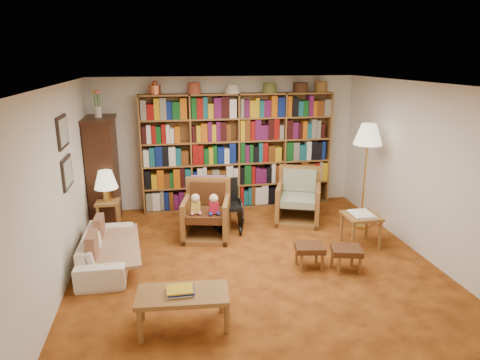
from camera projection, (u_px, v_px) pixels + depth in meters
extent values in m
plane|color=#A35419|center=(252.00, 259.00, 6.22)|extent=(5.00, 5.00, 0.00)
plane|color=white|center=(254.00, 84.00, 5.53)|extent=(5.00, 5.00, 0.00)
plane|color=silver|center=(226.00, 143.00, 8.24)|extent=(5.00, 0.00, 5.00)
plane|color=silver|center=(316.00, 257.00, 3.51)|extent=(5.00, 0.00, 5.00)
plane|color=silver|center=(62.00, 186.00, 5.45)|extent=(0.00, 5.00, 5.00)
plane|color=silver|center=(419.00, 169.00, 6.30)|extent=(0.00, 5.00, 5.00)
cube|color=brown|center=(238.00, 152.00, 8.17)|extent=(3.60, 0.30, 2.20)
cube|color=#3A1D0F|center=(103.00, 172.00, 7.48)|extent=(0.45, 0.90, 1.80)
cube|color=#3A1D0F|center=(99.00, 119.00, 7.22)|extent=(0.50, 0.95, 0.06)
cylinder|color=silver|center=(98.00, 112.00, 7.19)|extent=(0.12, 0.12, 0.18)
cube|color=black|center=(62.00, 132.00, 5.56)|extent=(0.03, 0.52, 0.42)
cube|color=gray|center=(64.00, 132.00, 5.56)|extent=(0.01, 0.44, 0.34)
cube|color=black|center=(67.00, 173.00, 5.71)|extent=(0.03, 0.52, 0.42)
cube|color=gray|center=(68.00, 173.00, 5.71)|extent=(0.01, 0.44, 0.34)
imported|color=silver|center=(107.00, 250.00, 6.00)|extent=(1.60, 0.64, 0.47)
cube|color=beige|center=(110.00, 245.00, 5.99)|extent=(0.93, 1.55, 0.04)
cube|color=maroon|center=(99.00, 226.00, 6.25)|extent=(0.12, 0.35, 0.35)
cube|color=maroon|center=(92.00, 246.00, 5.59)|extent=(0.12, 0.37, 0.37)
cube|color=brown|center=(108.00, 202.00, 7.06)|extent=(0.39, 0.39, 0.04)
cylinder|color=brown|center=(99.00, 222.00, 6.97)|extent=(0.05, 0.05, 0.51)
cylinder|color=brown|center=(117.00, 220.00, 7.02)|extent=(0.05, 0.05, 0.51)
cylinder|color=brown|center=(101.00, 215.00, 7.25)|extent=(0.05, 0.05, 0.51)
cylinder|color=brown|center=(119.00, 214.00, 7.30)|extent=(0.05, 0.05, 0.51)
cylinder|color=gold|center=(107.00, 195.00, 7.02)|extent=(0.13, 0.13, 0.21)
cone|color=#FDF0CF|center=(106.00, 179.00, 6.95)|extent=(0.38, 0.38, 0.30)
cube|color=brown|center=(207.00, 235.00, 6.99)|extent=(0.88, 0.91, 0.08)
cube|color=brown|center=(186.00, 220.00, 6.85)|extent=(0.24, 0.76, 0.65)
cube|color=brown|center=(227.00, 217.00, 6.97)|extent=(0.24, 0.76, 0.65)
cube|color=brown|center=(204.00, 204.00, 7.20)|extent=(0.73, 0.24, 0.92)
cube|color=#4D2A14|center=(207.00, 214.00, 6.86)|extent=(0.70, 0.75, 0.12)
cube|color=#4D2A14|center=(204.00, 193.00, 7.07)|extent=(0.58, 0.22, 0.39)
cube|color=#AC2E39|center=(204.00, 188.00, 7.15)|extent=(0.57, 0.19, 0.41)
cube|color=brown|center=(297.00, 219.00, 7.66)|extent=(0.99, 1.01, 0.08)
cube|color=brown|center=(279.00, 205.00, 7.52)|extent=(0.35, 0.76, 0.67)
cube|color=brown|center=(316.00, 203.00, 7.63)|extent=(0.35, 0.76, 0.67)
cube|color=brown|center=(292.00, 190.00, 7.87)|extent=(0.74, 0.35, 0.95)
cube|color=#929E7E|center=(299.00, 200.00, 7.52)|extent=(0.79, 0.83, 0.13)
cube|color=#929E7E|center=(294.00, 180.00, 7.74)|extent=(0.59, 0.31, 0.40)
cube|color=black|center=(228.00, 207.00, 7.17)|extent=(0.45, 0.45, 0.06)
cube|color=black|center=(226.00, 190.00, 7.30)|extent=(0.42, 0.08, 0.42)
cylinder|color=black|center=(213.00, 215.00, 7.26)|extent=(0.03, 0.52, 0.52)
cylinder|color=black|center=(240.00, 213.00, 7.34)|extent=(0.03, 0.52, 0.52)
cylinder|color=black|center=(220.00, 233.00, 6.99)|extent=(0.03, 0.15, 0.15)
cylinder|color=black|center=(240.00, 231.00, 7.04)|extent=(0.03, 0.15, 0.15)
cylinder|color=gold|center=(361.00, 225.00, 7.47)|extent=(0.30, 0.30, 0.03)
cylinder|color=gold|center=(364.00, 184.00, 7.27)|extent=(0.03, 0.03, 1.51)
cone|color=#FDF0CF|center=(368.00, 134.00, 7.03)|extent=(0.47, 0.47, 0.34)
cube|color=brown|center=(361.00, 216.00, 6.55)|extent=(0.52, 0.52, 0.04)
cylinder|color=brown|center=(353.00, 238.00, 6.38)|extent=(0.05, 0.05, 0.47)
cylinder|color=brown|center=(380.00, 236.00, 6.45)|extent=(0.05, 0.05, 0.47)
cylinder|color=brown|center=(341.00, 227.00, 6.79)|extent=(0.05, 0.05, 0.47)
cylinder|color=brown|center=(367.00, 225.00, 6.86)|extent=(0.05, 0.05, 0.47)
cube|color=white|center=(362.00, 214.00, 6.54)|extent=(0.31, 0.39, 0.03)
cube|color=#4D2A14|center=(310.00, 248.00, 5.91)|extent=(0.44, 0.39, 0.08)
cylinder|color=brown|center=(302.00, 264.00, 5.82)|extent=(0.04, 0.04, 0.26)
cylinder|color=brown|center=(322.00, 262.00, 5.87)|extent=(0.04, 0.04, 0.26)
cylinder|color=brown|center=(296.00, 256.00, 6.04)|extent=(0.04, 0.04, 0.26)
cylinder|color=brown|center=(316.00, 254.00, 6.09)|extent=(0.04, 0.04, 0.26)
cube|color=#4D2A14|center=(347.00, 250.00, 5.82)|extent=(0.47, 0.42, 0.08)
cylinder|color=brown|center=(339.00, 267.00, 5.73)|extent=(0.04, 0.04, 0.26)
cylinder|color=brown|center=(360.00, 265.00, 5.78)|extent=(0.04, 0.04, 0.26)
cylinder|color=brown|center=(332.00, 259.00, 5.96)|extent=(0.04, 0.04, 0.26)
cylinder|color=brown|center=(352.00, 257.00, 6.01)|extent=(0.04, 0.04, 0.26)
cube|color=brown|center=(183.00, 295.00, 4.57)|extent=(1.02, 0.57, 0.05)
cylinder|color=brown|center=(140.00, 327.00, 4.36)|extent=(0.06, 0.06, 0.36)
cylinder|color=brown|center=(227.00, 318.00, 4.52)|extent=(0.06, 0.06, 0.36)
cylinder|color=brown|center=(142.00, 305.00, 4.74)|extent=(0.06, 0.06, 0.36)
cylinder|color=brown|center=(222.00, 298.00, 4.90)|extent=(0.06, 0.06, 0.36)
cube|color=brown|center=(182.00, 291.00, 4.56)|extent=(0.30, 0.24, 0.05)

